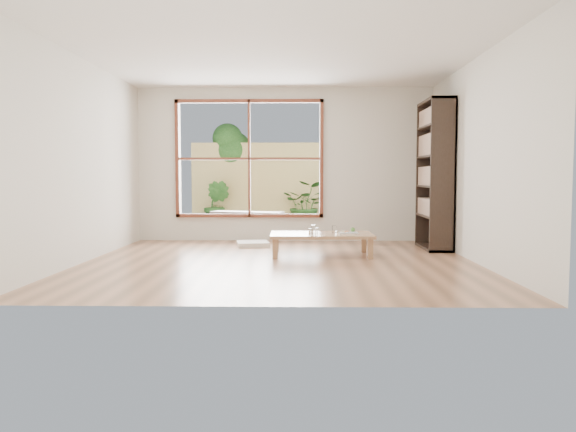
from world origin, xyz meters
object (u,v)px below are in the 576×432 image
(food_tray, at_px, (349,232))
(bookshelf, at_px, (435,175))
(garden_bench, at_px, (247,215))
(low_table, at_px, (321,236))

(food_tray, bearing_deg, bookshelf, 28.38)
(bookshelf, bearing_deg, food_tray, -150.31)
(food_tray, bearing_deg, garden_bench, 121.43)
(bookshelf, xyz_separation_m, food_tray, (-1.35, -0.77, -0.79))
(food_tray, relative_size, garden_bench, 0.19)
(bookshelf, bearing_deg, low_table, -155.87)
(bookshelf, bearing_deg, garden_bench, 148.86)
(bookshelf, relative_size, garden_bench, 1.60)
(bookshelf, distance_m, garden_bench, 3.60)
(bookshelf, height_order, food_tray, bookshelf)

